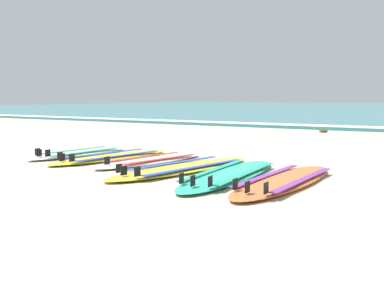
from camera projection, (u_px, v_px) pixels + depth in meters
ground_plane at (177, 166)px, 6.14m from camera, size 80.00×80.00×0.00m
wave_foam_strip at (320, 127)px, 13.28m from camera, size 80.00×0.92×0.11m
surfboard_0 at (80, 153)px, 7.23m from camera, size 0.73×2.04×0.18m
surfboard_1 at (111, 157)px, 6.79m from camera, size 1.00×2.33×0.18m
surfboard_2 at (151, 161)px, 6.40m from camera, size 0.95×2.13×0.18m
surfboard_3 at (183, 168)px, 5.74m from camera, size 1.21×2.64×0.18m
surfboard_4 at (230, 174)px, 5.26m from camera, size 0.70×2.51×0.18m
surfboard_5 at (285, 180)px, 4.87m from camera, size 0.78×2.46×0.18m
seaweed_clump_near_shoreline at (323, 131)px, 11.96m from camera, size 0.24×0.19×0.09m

